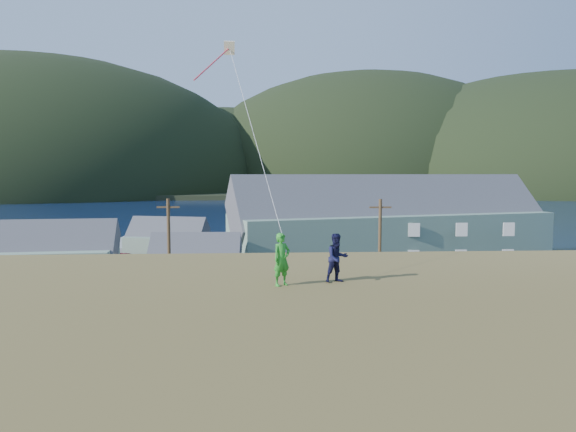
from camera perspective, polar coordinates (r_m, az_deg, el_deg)
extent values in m
plane|color=#0A1638|center=(36.64, -6.96, -12.26)|extent=(900.00, 900.00, 0.00)
cube|color=#4C3D19|center=(34.73, -7.19, -13.15)|extent=(110.00, 8.00, 0.10)
cube|color=#28282B|center=(53.10, -5.72, -6.84)|extent=(72.00, 36.00, 0.12)
cube|color=gray|center=(76.13, -9.46, -3.06)|extent=(26.00, 14.00, 0.90)
cube|color=black|center=(365.10, -3.49, 3.21)|extent=(900.00, 320.00, 2.00)
ellipsoid|color=black|center=(319.49, -25.66, 2.72)|extent=(260.00, 234.00, 143.00)
ellipsoid|color=black|center=(335.83, -6.94, 3.22)|extent=(200.00, 180.00, 100.00)
ellipsoid|color=black|center=(332.02, 8.65, 3.19)|extent=(230.00, 207.00, 142.60)
ellipsoid|color=black|center=(352.99, 27.14, 2.81)|extent=(280.00, 252.00, 134.40)
cube|color=slate|center=(59.15, 11.41, -2.64)|extent=(37.26, 19.11, 6.14)
cube|color=#47474C|center=(58.74, 11.48, 1.92)|extent=(37.68, 18.99, 9.98)
cube|color=gray|center=(52.97, -24.11, -5.23)|extent=(10.65, 7.66, 3.57)
cube|color=#47474C|center=(52.59, -24.21, -2.36)|extent=(11.12, 7.44, 6.41)
cube|color=beige|center=(46.97, -10.26, -6.45)|extent=(7.81, 5.73, 3.04)
cube|color=#47474C|center=(46.58, -10.30, -3.70)|extent=(8.30, 5.65, 5.33)
cube|color=gray|center=(65.15, -13.27, -3.43)|extent=(10.18, 7.50, 2.93)
cube|color=#47474C|center=(64.87, -13.31, -1.43)|extent=(10.67, 7.60, 5.47)
cylinder|color=#47331E|center=(37.55, -13.06, -4.84)|extent=(0.24, 0.24, 8.81)
cylinder|color=#47331E|center=(37.98, 10.14, -4.73)|extent=(0.24, 0.24, 8.75)
imported|color=navy|center=(52.76, -3.59, -5.96)|extent=(2.44, 4.83, 1.58)
imported|color=#AEAEAE|center=(61.24, -12.50, -4.59)|extent=(2.48, 5.42, 1.54)
imported|color=maroon|center=(61.00, -18.21, -4.74)|extent=(2.89, 5.72, 1.55)
imported|color=#A7A7AC|center=(57.41, -22.76, -5.50)|extent=(1.60, 4.46, 1.46)
imported|color=#AD1516|center=(58.30, -23.78, -5.40)|extent=(2.19, 4.40, 1.44)
imported|color=black|center=(54.93, -10.32, -5.66)|extent=(2.13, 5.08, 1.47)
imported|color=slate|center=(62.50, -21.27, -4.65)|extent=(2.12, 4.57, 1.45)
imported|color=green|center=(16.03, -0.71, -4.85)|extent=(0.72, 0.67, 1.65)
imported|color=#141437|center=(16.60, 5.48, -4.67)|extent=(0.92, 0.82, 1.58)
cube|color=#FFEEC2|center=(23.06, -6.53, 18.06)|extent=(0.47, 0.44, 0.60)
cylinder|color=#ED3E4C|center=(21.69, -8.37, 16.46)|extent=(0.06, 0.06, 3.31)
cylinder|color=white|center=(19.18, -4.09, 9.93)|extent=(0.02, 0.02, 9.94)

